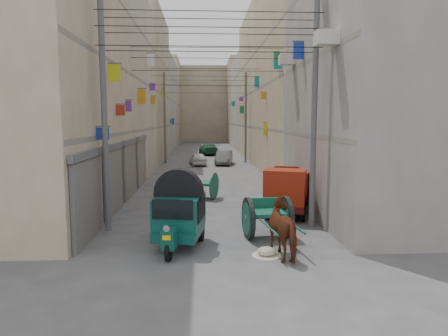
{
  "coord_description": "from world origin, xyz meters",
  "views": [
    {
      "loc": [
        -0.29,
        -7.79,
        3.83
      ],
      "look_at": [
        0.49,
        6.5,
        2.1
      ],
      "focal_mm": 32.0,
      "sensor_mm": 36.0,
      "label": 1
    }
  ],
  "objects": [
    {
      "name": "horse",
      "position": [
        2.06,
        3.0,
        0.8
      ],
      "size": [
        1.27,
        2.04,
        1.6
      ],
      "primitive_type": "imported",
      "rotation": [
        0.0,
        0.0,
        3.37
      ],
      "color": "brown",
      "rests_on": "ground"
    },
    {
      "name": "overhead_cables",
      "position": [
        0.0,
        14.4,
        6.77
      ],
      "size": [
        7.4,
        22.52,
        1.12
      ],
      "color": "black",
      "rests_on": "ground"
    },
    {
      "name": "building_row_right",
      "position": [
        8.0,
        34.13,
        6.46
      ],
      "size": [
        8.0,
        62.0,
        14.0
      ],
      "color": "#99938F",
      "rests_on": "ground"
    },
    {
      "name": "distant_car_white",
      "position": [
        -0.68,
        25.99,
        0.53
      ],
      "size": [
        1.64,
        3.26,
        1.06
      ],
      "primitive_type": "imported",
      "rotation": [
        0.0,
        0.0,
        3.27
      ],
      "color": "silver",
      "rests_on": "ground"
    },
    {
      "name": "distant_car_grey",
      "position": [
        1.57,
        26.46,
        0.6
      ],
      "size": [
        1.78,
        3.76,
        1.19
      ],
      "primitive_type": "imported",
      "rotation": [
        0.0,
        0.0,
        -0.15
      ],
      "color": "#4E5250",
      "rests_on": "ground"
    },
    {
      "name": "ground",
      "position": [
        0.0,
        0.0,
        0.0
      ],
      "size": [
        140.0,
        140.0,
        0.0
      ],
      "primitive_type": "plane",
      "color": "#434345",
      "rests_on": "ground"
    },
    {
      "name": "signboards",
      "position": [
        -0.01,
        21.66,
        3.43
      ],
      "size": [
        8.22,
        40.52,
        5.67
      ],
      "color": "#712A9A",
      "rests_on": "ground"
    },
    {
      "name": "auto_rickshaw",
      "position": [
        -1.01,
        4.07,
        1.07
      ],
      "size": [
        1.76,
        2.66,
        1.81
      ],
      "rotation": [
        0.0,
        0.0,
        -0.17
      ],
      "color": "black",
      "rests_on": "ground"
    },
    {
      "name": "utility_poles",
      "position": [
        0.0,
        17.0,
        4.0
      ],
      "size": [
        7.4,
        22.2,
        8.0
      ],
      "color": "#565658",
      "rests_on": "ground"
    },
    {
      "name": "end_cap_building",
      "position": [
        0.0,
        66.0,
        6.5
      ],
      "size": [
        22.0,
        10.0,
        13.0
      ],
      "primitive_type": "cube",
      "color": "#B0A28B",
      "rests_on": "ground"
    },
    {
      "name": "tonga_cart",
      "position": [
        1.8,
        4.78,
        0.71
      ],
      "size": [
        1.56,
        3.12,
        1.36
      ],
      "rotation": [
        0.0,
        0.0,
        0.12
      ],
      "color": "black",
      "rests_on": "ground"
    },
    {
      "name": "building_row_left",
      "position": [
        -8.0,
        34.13,
        6.46
      ],
      "size": [
        8.0,
        62.0,
        14.0
      ],
      "color": "beige",
      "rests_on": "ground"
    },
    {
      "name": "ac_units",
      "position": [
        3.65,
        7.67,
        7.43
      ],
      "size": [
        0.7,
        6.55,
        3.35
      ],
      "color": "beige",
      "rests_on": "ground"
    },
    {
      "name": "mini_truck",
      "position": [
        3.07,
        7.74,
        0.94
      ],
      "size": [
        2.55,
        3.8,
        1.96
      ],
      "rotation": [
        0.0,
        0.0,
        -0.31
      ],
      "color": "black",
      "rests_on": "ground"
    },
    {
      "name": "shutters_left",
      "position": [
        -3.92,
        10.38,
        1.49
      ],
      "size": [
        0.18,
        14.4,
        2.88
      ],
      "color": "#48484D",
      "rests_on": "ground"
    },
    {
      "name": "feed_sack",
      "position": [
        1.5,
        3.05,
        0.13
      ],
      "size": [
        0.52,
        0.42,
        0.26
      ],
      "primitive_type": "ellipsoid",
      "color": "beige",
      "rests_on": "ground"
    },
    {
      "name": "distant_car_green",
      "position": [
        0.39,
        36.39,
        0.61
      ],
      "size": [
        2.34,
        4.45,
        1.23
      ],
      "primitive_type": "imported",
      "rotation": [
        0.0,
        0.0,
        3.29
      ],
      "color": "#1C5335",
      "rests_on": "ground"
    },
    {
      "name": "second_cart",
      "position": [
        -0.39,
        11.52,
        0.69
      ],
      "size": [
        1.83,
        1.73,
        1.3
      ],
      "rotation": [
        0.0,
        0.0,
        -0.35
      ],
      "color": "#12523E",
      "rests_on": "ground"
    }
  ]
}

